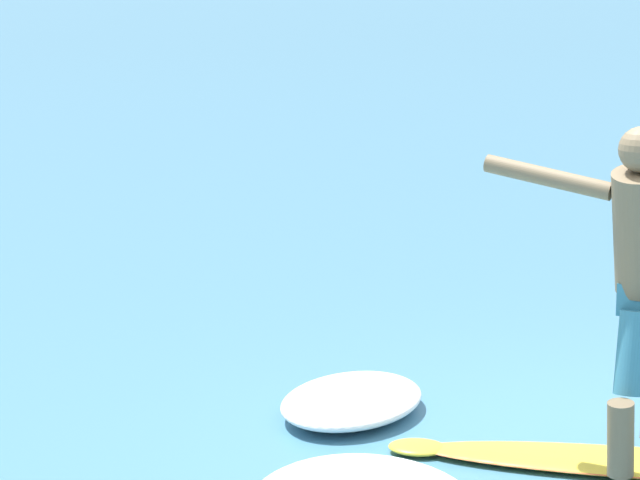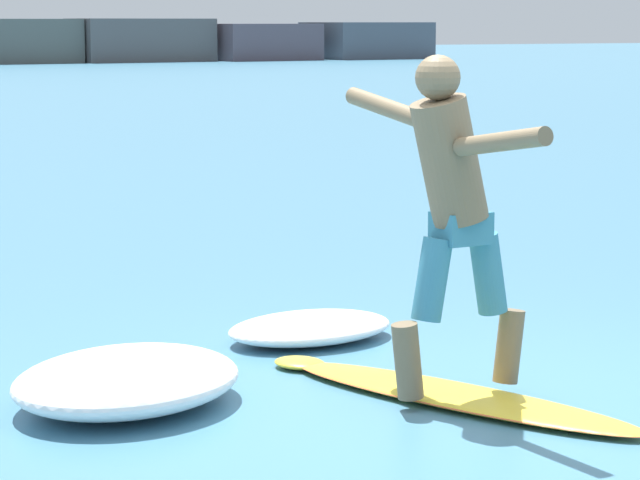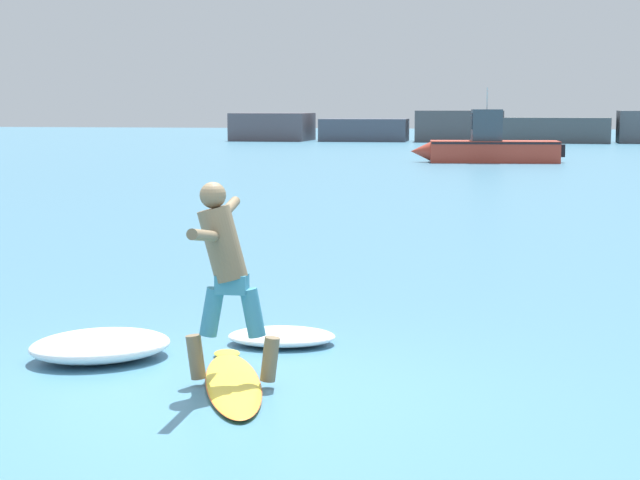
{
  "view_description": "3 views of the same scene",
  "coord_description": "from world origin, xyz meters",
  "views": [
    {
      "loc": [
        -6.97,
        -2.15,
        2.61
      ],
      "look_at": [
        0.01,
        1.97,
        0.99
      ],
      "focal_mm": 85.0,
      "sensor_mm": 36.0,
      "label": 1
    },
    {
      "loc": [
        -4.12,
        -6.02,
        1.9
      ],
      "look_at": [
        -0.21,
        1.13,
        0.72
      ],
      "focal_mm": 85.0,
      "sensor_mm": 36.0,
      "label": 2
    },
    {
      "loc": [
        2.43,
        -8.37,
        2.38
      ],
      "look_at": [
        0.63,
        1.09,
        1.16
      ],
      "focal_mm": 60.0,
      "sensor_mm": 36.0,
      "label": 3
    }
  ],
  "objects": [
    {
      "name": "fishing_boat_near_jetty",
      "position": [
        0.97,
        36.73,
        0.67
      ],
      "size": [
        6.39,
        2.34,
        3.1
      ],
      "color": "#BB3F2D",
      "rests_on": "ground"
    },
    {
      "name": "ground_plane",
      "position": [
        0.0,
        0.0,
        0.0
      ],
      "size": [
        200.0,
        200.0,
        0.0
      ],
      "primitive_type": "plane",
      "color": "teal"
    },
    {
      "name": "wave_foam_at_tail",
      "position": [
        0.1,
        1.82,
        0.08
      ],
      "size": [
        1.16,
        0.87,
        0.16
      ],
      "color": "white",
      "rests_on": "ground"
    },
    {
      "name": "surfer",
      "position": [
        -0.01,
        0.15,
        1.05
      ],
      "size": [
        0.82,
        1.58,
        1.68
      ],
      "color": "brown",
      "rests_on": "surfboard"
    },
    {
      "name": "surfboard",
      "position": [
        0.04,
        0.19,
        0.03
      ],
      "size": [
        1.13,
        2.35,
        0.2
      ],
      "color": "yellow",
      "rests_on": "ground"
    },
    {
      "name": "wave_foam_at_nose",
      "position": [
        -1.44,
        0.89,
        0.13
      ],
      "size": [
        1.69,
        1.64,
        0.27
      ],
      "color": "white",
      "rests_on": "ground"
    }
  ]
}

